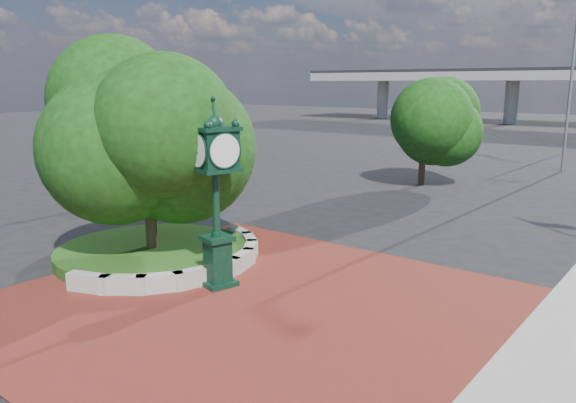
{
  "coord_description": "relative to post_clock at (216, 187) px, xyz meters",
  "views": [
    {
      "loc": [
        9.26,
        -11.04,
        5.61
      ],
      "look_at": [
        -0.57,
        1.5,
        2.23
      ],
      "focal_mm": 35.0,
      "sensor_mm": 36.0,
      "label": 1
    }
  ],
  "objects": [
    {
      "name": "tree_northwest",
      "position": [
        -11.49,
        5.49,
        1.27
      ],
      "size": [
        5.6,
        5.6,
        6.93
      ],
      "color": "#38281C",
      "rests_on": "ground"
    },
    {
      "name": "planter_wall",
      "position": [
        -1.2,
        0.49,
        -2.58
      ],
      "size": [
        2.96,
        6.77,
        0.54
      ],
      "color": "#9E9B93",
      "rests_on": "ground"
    },
    {
      "name": "ground",
      "position": [
        1.51,
        0.49,
        -2.85
      ],
      "size": [
        200.0,
        200.0,
        0.0
      ],
      "primitive_type": "plane",
      "color": "black",
      "rests_on": "ground"
    },
    {
      "name": "post_clock",
      "position": [
        0.0,
        0.0,
        0.0
      ],
      "size": [
        1.28,
        1.28,
        5.19
      ],
      "color": "black",
      "rests_on": "ground"
    },
    {
      "name": "street_lamp_near",
      "position": [
        2.8,
        28.56,
        3.19
      ],
      "size": [
        2.16,
        1.16,
        10.3
      ],
      "color": "slate",
      "rests_on": "ground"
    },
    {
      "name": "tree_street",
      "position": [
        -2.49,
        18.49,
        0.39
      ],
      "size": [
        4.4,
        4.4,
        5.45
      ],
      "color": "#38281C",
      "rests_on": "ground"
    },
    {
      "name": "plaza",
      "position": [
        1.51,
        -0.51,
        -2.83
      ],
      "size": [
        12.0,
        12.0,
        0.04
      ],
      "primitive_type": "cube",
      "color": "maroon",
      "rests_on": "ground"
    },
    {
      "name": "tree_planter",
      "position": [
        -3.49,
        0.49,
        0.87
      ],
      "size": [
        5.2,
        5.2,
        6.33
      ],
      "color": "#38281C",
      "rests_on": "ground"
    },
    {
      "name": "grass_bed",
      "position": [
        -3.49,
        0.49,
        -2.65
      ],
      "size": [
        6.1,
        6.1,
        0.4
      ],
      "primitive_type": "cylinder",
      "color": "#124112",
      "rests_on": "ground"
    }
  ]
}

